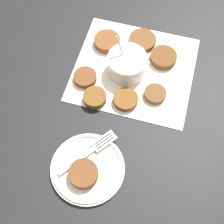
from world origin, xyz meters
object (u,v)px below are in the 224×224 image
(serving_plate, at_px, (88,168))
(fritter_on_plate, at_px, (83,174))
(sauce_bowl, at_px, (127,65))
(fork, at_px, (93,149))

(serving_plate, distance_m, fritter_on_plate, 0.03)
(sauce_bowl, height_order, serving_plate, sauce_bowl)
(serving_plate, height_order, fork, fork)
(fritter_on_plate, distance_m, fork, 0.07)
(sauce_bowl, relative_size, fritter_on_plate, 1.69)
(fritter_on_plate, xyz_separation_m, fork, (0.01, 0.07, -0.01))
(sauce_bowl, bearing_deg, fritter_on_plate, -100.93)
(sauce_bowl, distance_m, fritter_on_plate, 0.34)
(fritter_on_plate, bearing_deg, fork, 80.23)
(serving_plate, distance_m, fork, 0.05)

